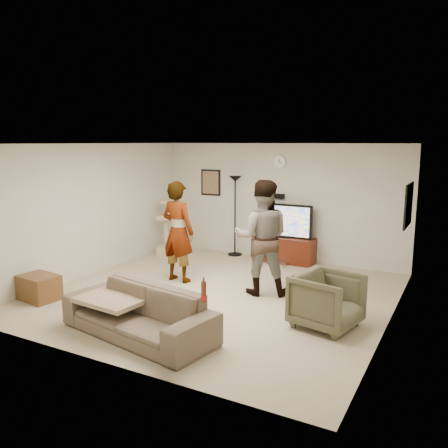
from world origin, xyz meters
The scene contains 24 objects.
floor centered at (0.00, 0.00, -0.01)m, with size 5.50×5.50×0.02m, color tan.
ceiling centered at (0.00, 0.00, 2.51)m, with size 5.50×5.50×0.02m, color white.
wall_back centered at (0.00, 2.75, 1.25)m, with size 5.50×0.04×2.50m, color beige.
wall_front centered at (0.00, -2.75, 1.25)m, with size 5.50×0.04×2.50m, color beige.
wall_left centered at (-2.75, 0.00, 1.25)m, with size 0.04×5.50×2.50m, color beige.
wall_right centered at (2.75, 0.00, 1.25)m, with size 0.04×5.50×2.50m, color beige.
wall_clock centered at (0.00, 2.72, 2.10)m, with size 0.26×0.26×0.04m, color silver.
wall_speaker centered at (0.00, 2.69, 1.38)m, with size 0.25×0.10×0.10m, color black.
picture_back centered at (-1.70, 2.73, 1.60)m, with size 0.42×0.03×0.52m, color brown.
picture_right centered at (2.73, 1.60, 1.50)m, with size 0.03×0.78×0.62m, color #EA9F5E.
tv_stand centered at (0.23, 2.50, 0.27)m, with size 1.30×0.45×0.54m, color #3F140A.
console_box centered at (0.20, 2.11, 0.04)m, with size 0.40×0.30×0.07m, color silver.
tv centered at (0.23, 2.50, 0.89)m, with size 1.19×0.08×0.71m, color black.
tv_screen centered at (0.23, 2.46, 0.89)m, with size 1.10×0.01×0.62m, color gold.
floor_lamp centered at (-0.97, 2.55, 0.89)m, with size 0.32×0.32×1.78m, color black.
cat_tree centered at (-2.37, 1.86, 0.63)m, with size 0.41×0.41×1.27m, color tan.
person_left centered at (-1.00, 0.32, 0.92)m, with size 0.67×0.44×1.84m, color #A1A4B1.
person_right centered at (0.63, 0.40, 0.96)m, with size 0.94×0.73×1.93m, color teal.
sofa centered at (-0.10, -1.96, 0.32)m, with size 2.20×0.86×0.64m, color brown.
throw_blanket centered at (-0.52, -1.96, 0.43)m, with size 0.90×0.70×0.06m, color tan.
beer_bottle centered at (0.91, -1.96, 0.77)m, with size 0.06×0.06×0.25m, color #572817.
armchair centered at (2.01, -0.50, 0.38)m, with size 0.81×0.84×0.76m, color #464530.
side_table centered at (-2.40, -1.62, 0.20)m, with size 0.61×0.46×0.41m, color #533419.
toy_ball centered at (-1.65, -0.46, 0.03)m, with size 0.07×0.07×0.07m, color #03A39F.
Camera 1 is at (3.61, -6.43, 2.53)m, focal length 36.65 mm.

